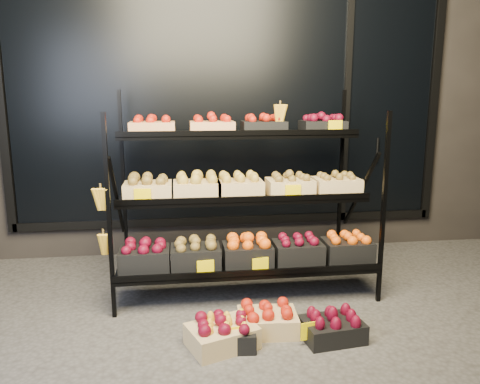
{
  "coord_description": "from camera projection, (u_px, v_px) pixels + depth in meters",
  "views": [
    {
      "loc": [
        -0.53,
        -3.12,
        1.61
      ],
      "look_at": [
        -0.04,
        0.55,
        0.84
      ],
      "focal_mm": 35.0,
      "sensor_mm": 36.0,
      "label": 1
    }
  ],
  "objects": [
    {
      "name": "ground",
      "position": [
        255.0,
        319.0,
        3.43
      ],
      "size": [
        24.0,
        24.0,
        0.0
      ],
      "primitive_type": "plane",
      "color": "#514F4C",
      "rests_on": "ground"
    },
    {
      "name": "building",
      "position": [
        220.0,
        84.0,
        5.58
      ],
      "size": [
        6.0,
        2.08,
        3.5
      ],
      "color": "#2D2826",
      "rests_on": "ground"
    },
    {
      "name": "display_rack",
      "position": [
        243.0,
        197.0,
        3.85
      ],
      "size": [
        2.18,
        1.02,
        1.66
      ],
      "color": "black",
      "rests_on": "ground"
    },
    {
      "name": "tag_floor_a",
      "position": [
        230.0,
        342.0,
        3.0
      ],
      "size": [
        0.13,
        0.01,
        0.12
      ],
      "primitive_type": "cube",
      "color": "#F7D500",
      "rests_on": "ground"
    },
    {
      "name": "tag_floor_b",
      "position": [
        310.0,
        336.0,
        3.06
      ],
      "size": [
        0.13,
        0.01,
        0.12
      ],
      "primitive_type": "cube",
      "color": "#F7D500",
      "rests_on": "ground"
    },
    {
      "name": "floor_crate_left",
      "position": [
        222.0,
        332.0,
        3.04
      ],
      "size": [
        0.5,
        0.44,
        0.21
      ],
      "rotation": [
        0.0,
        0.0,
        0.36
      ],
      "color": "#D9B97D",
      "rests_on": "ground"
    },
    {
      "name": "floor_crate_midleft",
      "position": [
        227.0,
        333.0,
        3.05
      ],
      "size": [
        0.39,
        0.3,
        0.19
      ],
      "rotation": [
        0.0,
        0.0,
        -0.07
      ],
      "color": "black",
      "rests_on": "ground"
    },
    {
      "name": "floor_crate_midright",
      "position": [
        268.0,
        319.0,
        3.23
      ],
      "size": [
        0.42,
        0.32,
        0.2
      ],
      "rotation": [
        0.0,
        0.0,
        -0.07
      ],
      "color": "#D9B97D",
      "rests_on": "ground"
    },
    {
      "name": "floor_crate_right",
      "position": [
        332.0,
        326.0,
        3.13
      ],
      "size": [
        0.42,
        0.33,
        0.2
      ],
      "rotation": [
        0.0,
        0.0,
        0.12
      ],
      "color": "black",
      "rests_on": "ground"
    }
  ]
}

